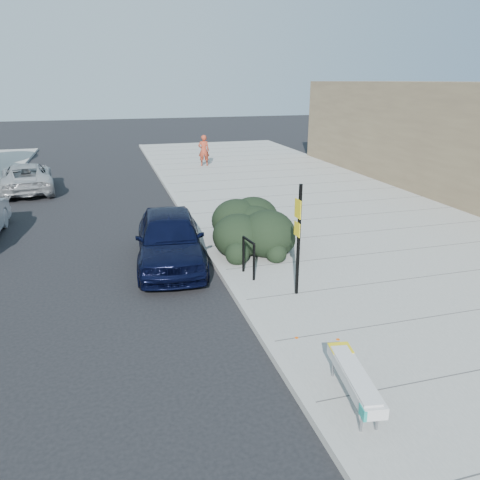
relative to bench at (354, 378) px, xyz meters
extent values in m
plane|color=black|center=(-0.73, 4.12, -0.60)|extent=(120.00, 120.00, 0.00)
cube|color=gray|center=(4.87, 9.12, -0.52)|extent=(11.20, 50.00, 0.15)
cube|color=#9E9E99|center=(-0.73, 9.12, -0.51)|extent=(0.22, 50.00, 0.17)
cylinder|color=gray|center=(-0.23, -0.68, -0.27)|extent=(0.04, 0.04, 0.35)
cylinder|color=gray|center=(0.01, -0.72, -0.27)|extent=(0.04, 0.04, 0.35)
cylinder|color=gray|center=(-0.01, 0.72, -0.27)|extent=(0.04, 0.04, 0.35)
cylinder|color=gray|center=(0.24, 0.68, -0.27)|extent=(0.04, 0.04, 0.35)
cylinder|color=gray|center=(-0.12, 0.02, -0.12)|extent=(0.26, 1.40, 0.03)
cylinder|color=gray|center=(0.12, -0.02, -0.12)|extent=(0.26, 1.40, 0.03)
cube|color=#B2B2B2|center=(0.00, 0.00, 0.01)|extent=(0.67, 1.90, 0.19)
cube|color=yellow|center=(0.12, 0.72, 0.11)|extent=(0.44, 0.43, 0.02)
cube|color=teal|center=(-0.31, -0.80, 0.01)|extent=(0.08, 0.22, 0.18)
cylinder|color=black|center=(-0.08, 5.22, 0.06)|extent=(0.07, 0.07, 1.02)
cylinder|color=black|center=(-0.17, 5.87, 0.06)|extent=(0.07, 0.07, 1.02)
cylinder|color=black|center=(-0.13, 5.54, 0.57)|extent=(0.17, 0.66, 0.07)
cube|color=black|center=(0.70, 4.12, 0.95)|extent=(0.07, 0.07, 2.80)
cube|color=yellow|center=(0.65, 4.12, 1.76)|extent=(0.03, 0.32, 0.45)
cube|color=yellow|center=(0.65, 4.12, 1.26)|extent=(0.03, 0.30, 0.34)
ellipsoid|color=black|center=(0.77, 8.32, 0.33)|extent=(2.74, 4.43, 1.55)
imported|color=black|center=(-2.00, 7.39, 0.22)|extent=(2.38, 4.96, 1.63)
imported|color=#A9ACAF|center=(-7.41, 18.91, 0.11)|extent=(2.94, 5.32, 1.41)
imported|color=#9F3722|center=(2.30, 22.90, 0.50)|extent=(0.72, 0.50, 1.89)
camera|label=1|loc=(-3.63, -5.76, 4.65)|focal=35.00mm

